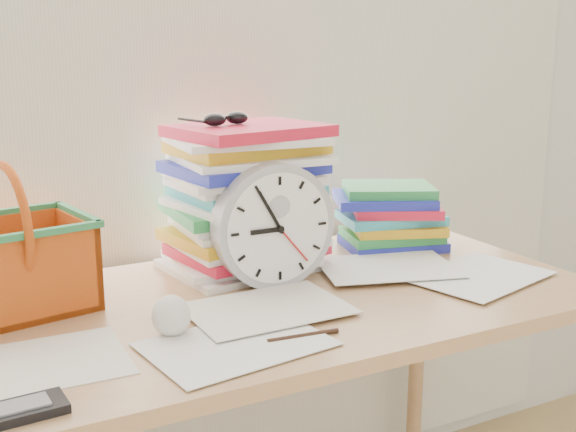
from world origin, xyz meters
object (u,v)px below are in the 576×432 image
book_stack (391,217)px  calculator (15,412)px  desk (261,331)px  clock (273,226)px  paper_stack (243,198)px  basket (10,239)px

book_stack → calculator: size_ratio=1.94×
desk → clock: (0.06, 0.05, 0.21)m
desk → paper_stack: (0.05, 0.20, 0.24)m
book_stack → basket: basket is taller
desk → book_stack: 0.52m
clock → basket: basket is taller
calculator → desk: bearing=24.9°
desk → basket: basket is taller
paper_stack → desk: bearing=-104.9°
desk → clock: bearing=42.7°
desk → calculator: calculator is taller
paper_stack → clock: (0.00, -0.15, -0.03)m
paper_stack → clock: 0.15m
desk → paper_stack: size_ratio=4.04×
clock → book_stack: clock is taller
paper_stack → clock: size_ratio=1.30×
basket → book_stack: bearing=-8.3°
desk → book_stack: book_stack is taller
paper_stack → clock: paper_stack is taller
paper_stack → book_stack: size_ratio=1.29×
book_stack → basket: (-0.91, -0.03, 0.06)m
paper_stack → book_stack: paper_stack is taller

